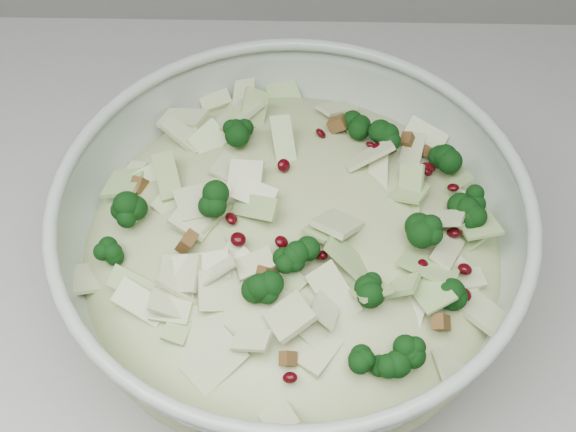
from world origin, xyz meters
name	(u,v)px	position (x,y,z in m)	size (l,w,h in m)	color
counter	(556,415)	(0.00, 1.70, 0.45)	(3.60, 0.60, 0.90)	#B0B1AC
mixing_bowl	(292,254)	(-0.36, 1.60, 0.97)	(0.36, 0.36, 0.14)	#A7B8AA
salad	(292,237)	(-0.36, 1.60, 1.00)	(0.37, 0.37, 0.14)	#BCCA8A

